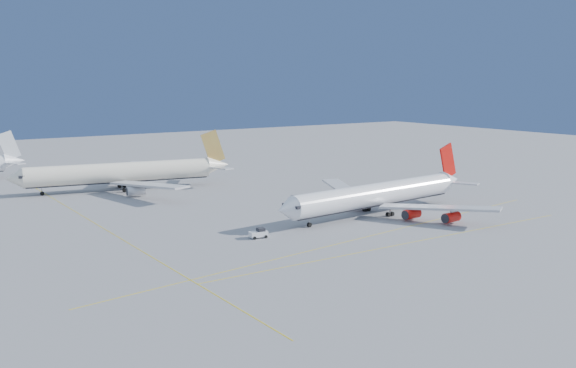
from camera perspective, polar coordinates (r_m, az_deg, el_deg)
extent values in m
plane|color=slate|center=(132.43, 4.98, -4.26)|extent=(500.00, 500.00, 0.00)
cube|color=gold|center=(125.57, 10.79, -5.14)|extent=(90.00, 0.18, 0.02)
cube|color=gold|center=(127.95, 6.67, -4.76)|extent=(118.86, 16.88, 0.02)
cube|color=gold|center=(139.81, -16.01, -3.86)|extent=(0.18, 140.00, 0.02)
cylinder|color=white|center=(149.37, 7.82, -0.93)|extent=(50.34, 10.20, 5.19)
cone|color=white|center=(131.04, -0.20, -2.28)|extent=(4.53, 5.56, 5.19)
cone|color=white|center=(170.88, 14.22, 0.35)|extent=(6.72, 5.53, 4.93)
cube|color=black|center=(132.00, 0.37, -1.96)|extent=(1.92, 5.05, 0.63)
cube|color=#B7B7BC|center=(143.98, 13.29, -2.06)|extent=(17.57, 24.47, 0.49)
cube|color=#B7B7BC|center=(162.73, 5.12, -0.54)|extent=(13.28, 25.92, 0.49)
cube|color=#BB0D08|center=(169.11, 14.02, 1.98)|extent=(6.88, 1.09, 9.46)
cylinder|color=gray|center=(135.81, 1.91, -3.22)|extent=(0.21, 0.21, 2.06)
cylinder|color=black|center=(136.04, 1.91, -3.65)|extent=(1.04, 0.72, 0.98)
cylinder|color=gray|center=(148.22, 9.07, -2.27)|extent=(0.29, 0.29, 2.06)
cylinder|color=black|center=(148.43, 9.06, -2.66)|extent=(1.06, 0.90, 0.98)
cylinder|color=gray|center=(153.04, 7.01, -1.86)|extent=(0.29, 0.29, 2.06)
cylinder|color=black|center=(153.24, 7.00, -2.23)|extent=(1.06, 0.90, 0.98)
cylinder|color=#BB0D08|center=(144.33, 10.92, -2.63)|extent=(4.50, 2.66, 2.24)
cylinder|color=#BB0D08|center=(142.65, 14.31, -2.89)|extent=(4.50, 2.66, 2.24)
cylinder|color=#BB0D08|center=(157.27, 5.37, -1.51)|extent=(4.50, 2.66, 2.24)
cylinder|color=#BB0D08|center=(165.33, 4.40, -0.97)|extent=(4.50, 2.66, 2.24)
cylinder|color=white|center=(186.19, -14.70, 1.00)|extent=(50.94, 14.25, 5.56)
cone|color=white|center=(183.88, -23.18, 0.44)|extent=(5.29, 6.24, 5.56)
cone|color=white|center=(192.75, -6.24, 1.70)|extent=(7.64, 6.39, 5.28)
cube|color=black|center=(183.83, -22.62, 0.66)|extent=(2.45, 5.47, 0.68)
cube|color=#B7B7BC|center=(172.34, -12.30, -0.08)|extent=(12.38, 27.65, 0.54)
cube|color=#B7B7BC|center=(202.15, -14.08, 1.22)|extent=(20.11, 25.07, 0.54)
cube|color=#B69944|center=(191.67, -6.69, 3.29)|extent=(7.47, 1.73, 10.32)
cylinder|color=gray|center=(184.58, -21.04, -0.45)|extent=(0.23, 0.23, 2.24)
cylinder|color=black|center=(184.76, -21.02, -0.79)|extent=(1.18, 0.86, 1.07)
cylinder|color=gray|center=(183.00, -14.16, -0.19)|extent=(0.31, 0.31, 2.24)
cylinder|color=black|center=(183.18, -14.14, -0.53)|extent=(1.21, 1.05, 1.07)
cylinder|color=gray|center=(190.70, -14.57, 0.17)|extent=(0.31, 0.31, 2.24)
cylinder|color=black|center=(190.88, -14.55, -0.16)|extent=(1.21, 1.05, 1.07)
cylinder|color=#B7B7BC|center=(174.76, -13.36, -0.59)|extent=(5.03, 3.21, 2.44)
cylinder|color=#B7B7BC|center=(199.28, -14.72, 0.55)|extent=(5.03, 3.21, 2.44)
cone|color=white|center=(222.58, -23.14, 1.91)|extent=(6.41, 4.92, 4.81)
cube|color=silver|center=(221.83, -23.57, 3.16)|extent=(6.97, 0.52, 9.57)
cube|color=white|center=(126.96, -2.65, -4.46)|extent=(3.69, 2.13, 1.06)
cube|color=black|center=(126.99, -2.44, -4.08)|extent=(1.56, 1.64, 0.79)
cylinder|color=black|center=(125.76, -2.98, -4.82)|extent=(0.65, 0.37, 0.62)
cylinder|color=black|center=(127.39, -3.33, -4.64)|extent=(0.65, 0.37, 0.62)
cylinder|color=black|center=(126.78, -1.96, -4.70)|extent=(0.65, 0.37, 0.62)
cylinder|color=black|center=(128.40, -2.33, -4.52)|extent=(0.65, 0.37, 0.62)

